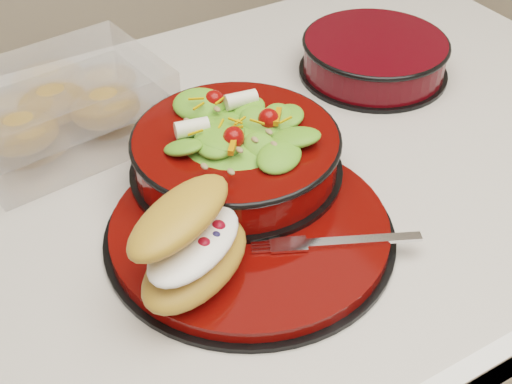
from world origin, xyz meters
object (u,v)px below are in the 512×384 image
croissant (191,243)px  fork (340,242)px  salad_bowl (236,145)px  dinner_plate (251,230)px  extra_bowl (374,55)px  pastry_box (62,109)px

croissant → fork: 0.16m
salad_bowl → fork: bearing=-78.7°
croissant → fork: croissant is taller
dinner_plate → salad_bowl: bearing=69.8°
croissant → extra_bowl: (0.41, 0.24, -0.03)m
croissant → pastry_box: (-0.02, 0.31, -0.02)m
croissant → extra_bowl: size_ratio=0.75×
fork → pastry_box: pastry_box is taller
croissant → fork: bearing=-43.9°
croissant → extra_bowl: 0.48m
dinner_plate → fork: (0.06, -0.07, 0.01)m
croissant → pastry_box: size_ratio=0.62×
fork → extra_bowl: 0.39m
dinner_plate → extra_bowl: (0.33, 0.21, 0.02)m
dinner_plate → fork: 0.10m
dinner_plate → croissant: croissant is taller
pastry_box → extra_bowl: pastry_box is taller
salad_bowl → pastry_box: bearing=125.5°
fork → extra_bowl: size_ratio=0.70×
salad_bowl → croissant: salad_bowl is taller
dinner_plate → pastry_box: size_ratio=1.22×
salad_bowl → extra_bowl: 0.32m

